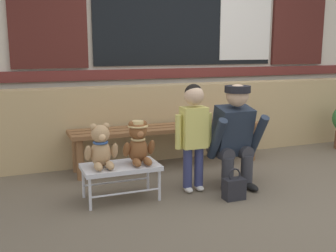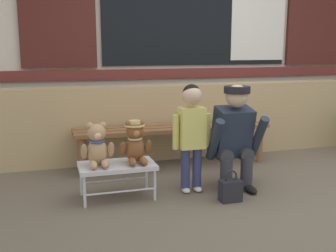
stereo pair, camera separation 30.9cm
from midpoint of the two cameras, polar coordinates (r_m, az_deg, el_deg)
ground_plane at (r=3.76m, az=16.47°, el=-9.11°), size 60.00×60.00×0.00m
brick_low_wall at (r=4.87m, az=7.62°, el=0.95°), size 7.18×0.25×0.85m
shop_facade at (r=5.30m, az=5.65°, el=16.58°), size 7.33×0.26×3.56m
wooden_bench_long at (r=4.34m, az=2.73°, el=-0.90°), size 2.10×0.40×0.44m
small_display_bench at (r=3.44m, az=-4.63°, el=-5.90°), size 0.64×0.36×0.30m
teddy_bear_plain at (r=3.37m, az=-7.36°, el=-2.87°), size 0.28×0.26×0.36m
teddy_bear_with_hat at (r=3.43m, az=-2.08°, el=-2.38°), size 0.28×0.27×0.36m
child_standing at (r=3.52m, az=5.86°, el=-0.08°), size 0.35×0.18×0.96m
adult_crouching at (r=3.70m, az=11.71°, el=-1.46°), size 0.50×0.49×0.95m
handbag_on_ground at (r=3.47m, az=11.35°, el=-8.89°), size 0.18×0.11×0.27m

